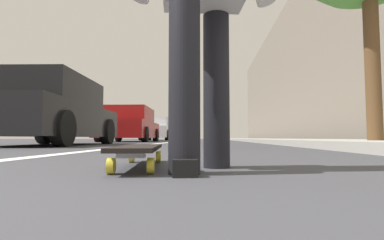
{
  "coord_description": "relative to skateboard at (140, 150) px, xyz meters",
  "views": [
    {
      "loc": [
        -0.7,
        -0.23,
        0.16
      ],
      "look_at": [
        12.09,
        0.52,
        0.96
      ],
      "focal_mm": 27.03,
      "sensor_mm": 36.0,
      "label": 1
    }
  ],
  "objects": [
    {
      "name": "traffic_light",
      "position": [
        24.69,
        1.45,
        2.69
      ],
      "size": [
        0.33,
        0.28,
        4.0
      ],
      "color": "#2D2D2D",
      "rests_on": "ground"
    },
    {
      "name": "parked_car_mid",
      "position": [
        10.81,
        3.05,
        0.6
      ],
      "size": [
        4.48,
        2.13,
        1.46
      ],
      "color": "maroon",
      "rests_on": "ground"
    },
    {
      "name": "parked_car_near",
      "position": [
        4.66,
        3.12,
        0.62
      ],
      "size": [
        4.19,
        2.04,
        1.49
      ],
      "color": "black",
      "rests_on": "ground"
    },
    {
      "name": "skateboard",
      "position": [
        0.0,
        0.0,
        0.0
      ],
      "size": [
        0.86,
        0.3,
        0.11
      ],
      "color": "yellow",
      "rests_on": "ground"
    },
    {
      "name": "ground_plane",
      "position": [
        9.17,
        -0.14,
        -0.09
      ],
      "size": [
        80.0,
        80.0,
        0.0
      ],
      "primitive_type": "plane",
      "color": "#38383D"
    },
    {
      "name": "sidewalk_curb",
      "position": [
        17.17,
        -3.49,
        -0.03
      ],
      "size": [
        52.0,
        3.2,
        0.12
      ],
      "primitive_type": "cube",
      "color": "#9E9B93",
      "rests_on": "ground"
    },
    {
      "name": "building_facade",
      "position": [
        21.17,
        -6.68,
        4.97
      ],
      "size": [
        40.0,
        1.2,
        10.13
      ],
      "primitive_type": "cube",
      "color": "slate",
      "rests_on": "ground"
    },
    {
      "name": "lane_stripe_white",
      "position": [
        19.17,
        1.05,
        -0.09
      ],
      "size": [
        52.0,
        0.16,
        0.01
      ],
      "primitive_type": "cube",
      "color": "silver",
      "rests_on": "ground"
    },
    {
      "name": "parked_car_far",
      "position": [
        17.65,
        3.08,
        0.63
      ],
      "size": [
        4.56,
        1.92,
        1.49
      ],
      "color": "silver",
      "rests_on": "ground"
    }
  ]
}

